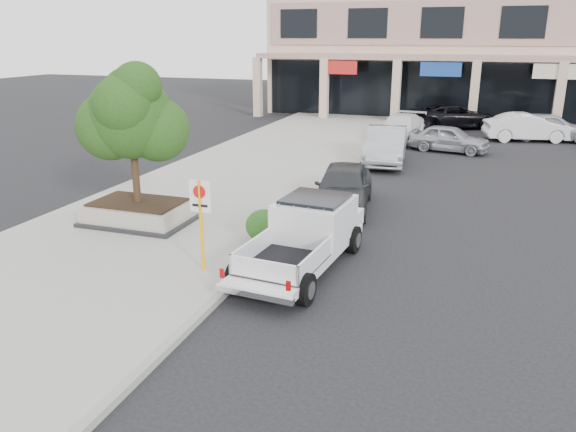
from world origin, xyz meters
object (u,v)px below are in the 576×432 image
Objects in this scene: lot_car_a at (449,138)px; lot_car_d at (455,116)px; no_parking_sign at (201,213)px; lot_car_e at (550,127)px; curb_car_c at (400,128)px; lot_car_b at (528,127)px; pickup_truck at (301,238)px; curb_car_d at (416,121)px; curb_car_a at (343,187)px; planter_tree at (138,116)px; planter at (139,212)px; curb_car_b at (386,145)px.

lot_car_d is (-0.16, 8.08, 0.08)m from lot_car_a.
no_parking_sign is 26.59m from lot_car_d.
curb_car_c is at bearing 107.21° from lot_car_e.
pickup_truck is at bearing 149.58° from lot_car_b.
curb_car_c reaches higher than curb_car_d.
curb_car_a is 0.83× the size of lot_car_d.
planter_tree is at bearing -102.86° from curb_car_d.
curb_car_a is at bearing 178.09° from lot_car_a.
lot_car_d is (4.51, 26.19, -0.87)m from no_parking_sign.
lot_car_a is at bearing 68.55° from curb_car_a.
planter is 0.58× the size of lot_car_d.
planter_tree is 4.85m from no_parking_sign.
curb_car_c is at bearing 82.38° from curb_car_a.
no_parking_sign is at bearing 145.47° from lot_car_b.
lot_car_e is at bearing 42.57° from curb_car_b.
pickup_truck reaches higher than curb_car_b.
lot_car_d is 6.09m from lot_car_e.
curb_car_d is 1.03× the size of lot_car_b.
lot_car_d is at bearing 70.90° from planter.
planter is 23.44m from lot_car_b.
planter_tree is 24.80m from lot_car_d.
curb_car_b is at bearing -89.03° from curb_car_d.
pickup_truck is 22.79m from curb_car_d.
planter_tree reaches higher than curb_car_c.
lot_car_a is (2.62, 3.73, -0.15)m from curb_car_b.
curb_car_b is at bearing 81.12° from curb_car_a.
curb_car_c is (1.85, 20.34, -0.90)m from no_parking_sign.
lot_car_b is at bearing -29.12° from lot_car_a.
curb_car_b is 4.56m from lot_car_a.
curb_car_b reaches higher than lot_car_b.
pickup_truck reaches higher than lot_car_e.
no_parking_sign reaches higher than pickup_truck.
lot_car_b reaches higher than curb_car_c.
lot_car_b is at bearing 110.35° from lot_car_e.
planter is 24.50m from lot_car_e.
lot_car_d is at bearing 71.08° from planter_tree.
curb_car_a is at bearing -81.94° from curb_car_c.
curb_car_b reaches higher than planter.
curb_car_a reaches higher than planter.
lot_car_d is 1.18× the size of lot_car_e.
no_parking_sign is at bearing -147.06° from pickup_truck.
planter_tree is at bearing -99.19° from curb_car_c.
curb_car_a is 0.98× the size of lot_car_e.
planter_tree is 0.80× the size of curb_car_b.
lot_car_d is (2.21, 2.25, 0.09)m from curb_car_d.
curb_car_c is 3.63m from curb_car_d.
curb_car_d is 6.29m from lot_car_a.
lot_car_e is at bearing -33.66° from lot_car_a.
planter_tree is at bearing 144.27° from lot_car_e.
lot_car_e reaches higher than planter.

